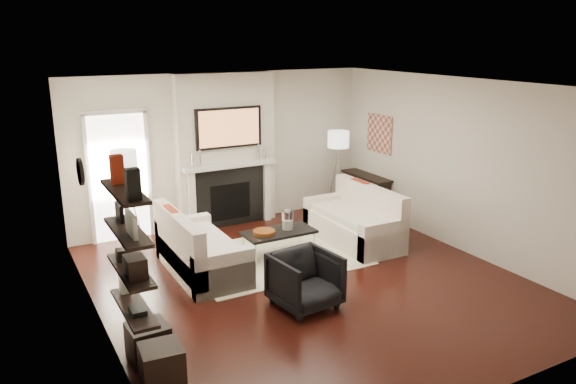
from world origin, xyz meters
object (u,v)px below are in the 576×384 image
coffee_table (279,232)px  lamp_left_shade (124,160)px  loveseat_right_base (353,230)px  lamp_right_shade (338,139)px  armchair (305,278)px  ottoman_near (148,342)px  loveseat_left_base (202,259)px

coffee_table → lamp_left_shade: lamp_left_shade is taller
loveseat_right_base → coffee_table: 1.38m
coffee_table → lamp_right_shade: 2.64m
armchair → lamp_left_shade: size_ratio=1.92×
armchair → lamp_left_shade: (-1.44, 3.12, 1.07)m
coffee_table → lamp_left_shade: 2.66m
ottoman_near → coffee_table: bearing=36.4°
lamp_right_shade → ottoman_near: 5.71m
loveseat_right_base → armchair: size_ratio=2.35×
ottoman_near → lamp_left_shade: bearing=79.6°
coffee_table → armchair: armchair is taller
loveseat_right_base → lamp_left_shade: size_ratio=4.50×
loveseat_left_base → armchair: 1.79m
coffee_table → lamp_right_shade: bearing=34.9°
loveseat_left_base → coffee_table: (1.24, -0.01, 0.19)m
loveseat_left_base → lamp_right_shade: lamp_right_shade is taller
lamp_left_shade → loveseat_right_base: bearing=-25.0°
lamp_left_shade → lamp_right_shade: size_ratio=1.00×
lamp_left_shade → ottoman_near: 3.66m
loveseat_left_base → coffee_table: size_ratio=1.64×
armchair → ottoman_near: (-2.06, -0.26, -0.18)m
coffee_table → armchair: (-0.47, -1.60, -0.02)m
loveseat_right_base → lamp_right_shade: 1.97m
loveseat_left_base → loveseat_right_base: 2.61m
coffee_table → ottoman_near: bearing=-143.6°
loveseat_right_base → lamp_right_shade: bearing=66.3°
loveseat_right_base → ottoman_near: bearing=-154.6°
loveseat_right_base → armchair: bearing=-139.2°
loveseat_left_base → ottoman_near: 2.28m
lamp_right_shade → lamp_left_shade: bearing=178.1°
loveseat_left_base → coffee_table: bearing=-0.3°
loveseat_right_base → ottoman_near: size_ratio=4.50×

